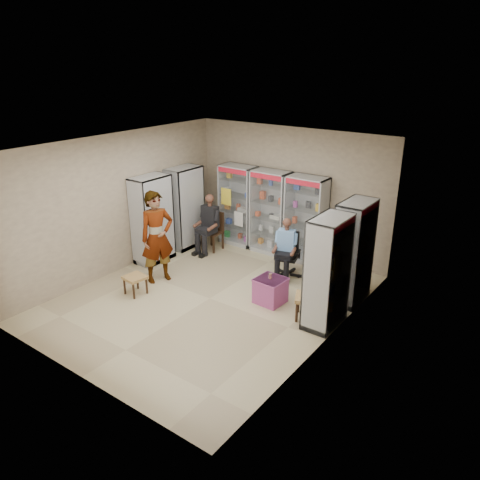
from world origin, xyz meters
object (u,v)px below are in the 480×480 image
Objects in this scene: cabinet_back_left at (238,205)px; cabinet_right_near at (327,272)px; cabinet_left_near at (152,220)px; pink_trunk at (270,291)px; woven_stool_a at (307,307)px; cabinet_back_right at (306,220)px; woven_stool_b at (136,285)px; cabinet_left_far at (185,208)px; standing_man at (157,237)px; wooden_chair at (212,231)px; seated_shopkeeper at (286,250)px; cabinet_back_mid at (270,212)px; office_chair at (287,255)px; cabinet_right_far at (353,252)px.

cabinet_right_near is at bearing -32.28° from cabinet_back_left.
cabinet_left_near reaches higher than pink_trunk.
cabinet_back_left is at bearing 144.94° from woven_stool_a.
cabinet_back_right is 5.14× the size of woven_stool_b.
cabinet_back_right is 2.98m from cabinet_left_far.
woven_stool_b is at bearing -151.43° from pink_trunk.
pink_trunk is at bearing -54.66° from standing_man.
wooden_chair is at bearing -161.25° from cabinet_back_right.
pink_trunk is (2.34, -2.15, -0.75)m from cabinet_back_left.
seated_shopkeeper is 0.64× the size of standing_man.
cabinet_left_near is 1.02× the size of standing_man.
cabinet_left_far is at bearing 73.75° from cabinet_right_near.
cabinet_back_right is 2.71m from woven_stool_a.
standing_man is at bearing 94.89° from woven_stool_b.
cabinet_left_near is at bearing 177.01° from woven_stool_a.
wooden_chair is at bearing 152.39° from cabinet_left_near.
cabinet_back_right is at bearing 101.59° from pink_trunk.
seated_shopkeeper is at bearing 106.64° from pink_trunk.
cabinet_left_far is at bearing 47.61° from standing_man.
woven_stool_a is (3.45, -1.52, -0.25)m from wooden_chair.
seated_shopkeeper is 2.72m from standing_man.
cabinet_back_mid is 2.03× the size of office_chair.
office_chair is 2.77m from standing_man.
office_chair is at bearing 132.84° from woven_stool_a.
cabinet_right_near is at bearing 87.43° from cabinet_left_near.
cabinet_back_left is at bearing 155.39° from cabinet_left_near.
wooden_chair is (0.68, 1.30, -0.53)m from cabinet_left_near.
office_chair is 1.79m from woven_stool_a.
cabinet_right_near is 4.10m from wooden_chair.
cabinet_back_left and cabinet_back_mid have the same top height.
cabinet_right_near is at bearing 2.71° from woven_stool_a.
cabinet_right_far is 2.03× the size of office_chair.
cabinet_right_far is 1.10m from cabinet_right_near.
cabinet_back_left is 4.18m from cabinet_right_near.
woven_stool_a is at bearing -62.11° from seated_shopkeeper.
standing_man is at bearing -111.09° from cabinet_back_mid.
cabinet_right_far is at bearing 32.97° from woven_stool_b.
cabinet_back_left and cabinet_right_far have the same top height.
cabinet_right_near is at bearing -55.98° from office_chair.
cabinet_left_near is 5.14× the size of woven_stool_b.
cabinet_right_near is 3.85m from woven_stool_b.
standing_man is at bearing -91.99° from cabinet_back_left.
woven_stool_b is at bearing 19.70° from cabinet_left_far.
cabinet_right_far reaches higher than seated_shopkeeper.
wooden_chair is at bearing 94.62° from woven_stool_b.
wooden_chair is at bearing 151.30° from pink_trunk.
cabinet_back_mid reaches higher than standing_man.
cabinet_right_far is 1.00× the size of cabinet_right_near.
cabinet_left_far is (-0.93, -0.93, 0.00)m from cabinet_back_left.
wooden_chair is 2.27m from seated_shopkeeper.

